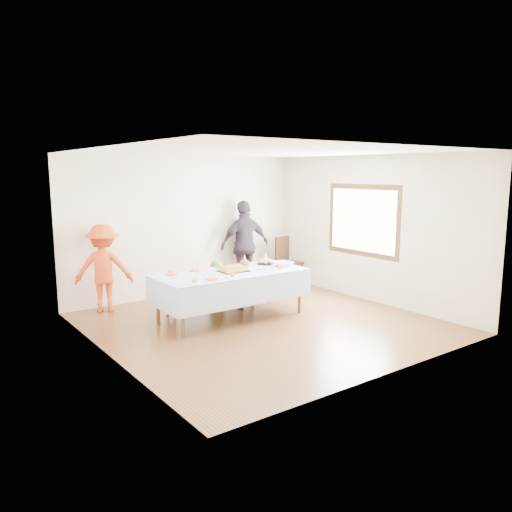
{
  "coord_description": "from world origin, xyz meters",
  "views": [
    {
      "loc": [
        -4.62,
        -6.16,
        2.39
      ],
      "look_at": [
        0.08,
        0.3,
        1.05
      ],
      "focal_mm": 35.0,
      "sensor_mm": 36.0,
      "label": 1
    }
  ],
  "objects_px": {
    "dining_chair": "(286,258)",
    "adult_left": "(104,268)",
    "party_table": "(231,275)",
    "birthday_cake": "(234,269)"
  },
  "relations": [
    {
      "from": "dining_chair",
      "to": "adult_left",
      "type": "distance_m",
      "value": 3.88
    },
    {
      "from": "party_table",
      "to": "birthday_cake",
      "type": "xyz_separation_m",
      "value": [
        0.06,
        0.02,
        0.09
      ]
    },
    {
      "from": "party_table",
      "to": "birthday_cake",
      "type": "bearing_deg",
      "value": 18.25
    },
    {
      "from": "party_table",
      "to": "birthday_cake",
      "type": "distance_m",
      "value": 0.11
    },
    {
      "from": "party_table",
      "to": "dining_chair",
      "type": "distance_m",
      "value": 2.72
    },
    {
      "from": "party_table",
      "to": "dining_chair",
      "type": "height_order",
      "value": "dining_chair"
    },
    {
      "from": "dining_chair",
      "to": "adult_left",
      "type": "xyz_separation_m",
      "value": [
        -3.87,
        0.25,
        0.18
      ]
    },
    {
      "from": "birthday_cake",
      "to": "adult_left",
      "type": "relative_size",
      "value": 0.31
    },
    {
      "from": "birthday_cake",
      "to": "adult_left",
      "type": "xyz_separation_m",
      "value": [
        -1.6,
        1.63,
        -0.06
      ]
    },
    {
      "from": "birthday_cake",
      "to": "dining_chair",
      "type": "distance_m",
      "value": 2.67
    }
  ]
}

